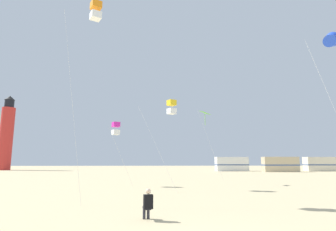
{
  "coord_description": "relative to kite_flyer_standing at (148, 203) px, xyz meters",
  "views": [
    {
      "loc": [
        -1.5,
        -6.14,
        2.22
      ],
      "look_at": [
        -0.58,
        12.24,
        5.24
      ],
      "focal_mm": 28.98,
      "sensor_mm": 36.0,
      "label": 1
    }
  ],
  "objects": [
    {
      "name": "rv_van_cream",
      "position": [
        33.7,
        42.98,
        0.78
      ],
      "size": [
        6.53,
        2.61,
        2.8
      ],
      "rotation": [
        0.0,
        0.0,
        -0.04
      ],
      "color": "beige",
      "rests_on": "ground"
    },
    {
      "name": "kite_flyer_standing",
      "position": [
        0.0,
        0.0,
        0.0
      ],
      "size": [
        0.41,
        0.55,
        1.16
      ],
      "rotation": [
        0.0,
        0.0,
        3.37
      ],
      "color": "black",
      "rests_on": "ground"
    },
    {
      "name": "kite_box_gold",
      "position": [
        1.6,
        10.94,
        5.83
      ],
      "size": [
        3.1,
        3.1,
        7.03
      ],
      "color": "silver",
      "rests_on": "ground"
    },
    {
      "name": "kite_tube_blue",
      "position": [
        10.98,
        4.38,
        8.79
      ],
      "size": [
        2.89,
        2.93,
        10.1
      ],
      "color": "silver",
      "rests_on": "ground"
    },
    {
      "name": "kite_box_magenta",
      "position": [
        -3.24,
        13.78,
        4.39
      ],
      "size": [
        2.08,
        2.08,
        5.58
      ],
      "color": "silver",
      "rests_on": "ground"
    },
    {
      "name": "rv_van_white",
      "position": [
        15.87,
        44.39,
        0.78
      ],
      "size": [
        6.47,
        2.41,
        2.8
      ],
      "rotation": [
        0.0,
        0.0,
        0.01
      ],
      "color": "white",
      "rests_on": "ground"
    },
    {
      "name": "lighthouse_distant",
      "position": [
        -33.06,
        51.95,
        7.22
      ],
      "size": [
        2.8,
        2.8,
        16.8
      ],
      "color": "red",
      "rests_on": "ground"
    },
    {
      "name": "kite_diamond_lime",
      "position": [
        5.15,
        15.22,
        5.91
      ],
      "size": [
        2.49,
        2.13,
        6.97
      ],
      "color": "silver",
      "rests_on": "ground"
    },
    {
      "name": "kite_box_orange",
      "position": [
        -3.47,
        5.14,
        10.72
      ],
      "size": [
        2.29,
        2.29,
        11.93
      ],
      "color": "silver",
      "rests_on": "ground"
    },
    {
      "name": "rv_van_tan",
      "position": [
        24.15,
        40.6,
        0.78
      ],
      "size": [
        6.61,
        2.86,
        2.8
      ],
      "rotation": [
        0.0,
        0.0,
        -0.08
      ],
      "color": "#C6B28C",
      "rests_on": "ground"
    }
  ]
}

